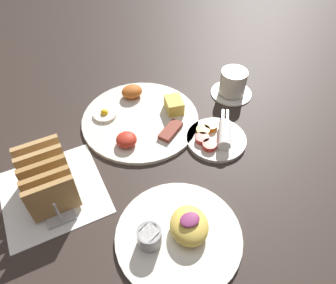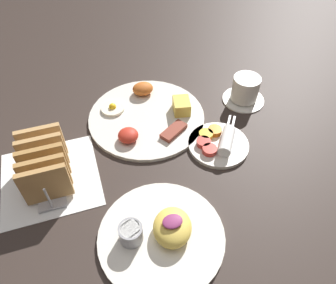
{
  "view_description": "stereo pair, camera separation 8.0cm",
  "coord_description": "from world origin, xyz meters",
  "px_view_note": "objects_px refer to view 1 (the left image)",
  "views": [
    {
      "loc": [
        -0.19,
        -0.43,
        0.62
      ],
      "look_at": [
        0.05,
        0.06,
        0.03
      ],
      "focal_mm": 35.0,
      "sensor_mm": 36.0,
      "label": 1
    },
    {
      "loc": [
        -0.11,
        -0.46,
        0.62
      ],
      "look_at": [
        0.05,
        0.06,
        0.03
      ],
      "focal_mm": 35.0,
      "sensor_mm": 36.0,
      "label": 2
    }
  ],
  "objects_px": {
    "plate_foreground": "(179,233)",
    "coffee_cup": "(233,84)",
    "plate_condiments": "(216,137)",
    "toast_rack": "(47,179)",
    "plate_breakfast": "(141,117)"
  },
  "relations": [
    {
      "from": "plate_breakfast",
      "to": "plate_condiments",
      "type": "relative_size",
      "value": 2.06
    },
    {
      "from": "plate_breakfast",
      "to": "plate_foreground",
      "type": "distance_m",
      "value": 0.36
    },
    {
      "from": "plate_condiments",
      "to": "plate_foreground",
      "type": "distance_m",
      "value": 0.29
    },
    {
      "from": "plate_foreground",
      "to": "coffee_cup",
      "type": "relative_size",
      "value": 2.14
    },
    {
      "from": "plate_condiments",
      "to": "plate_foreground",
      "type": "bearing_deg",
      "value": -137.46
    },
    {
      "from": "plate_foreground",
      "to": "coffee_cup",
      "type": "bearing_deg",
      "value": 43.5
    },
    {
      "from": "plate_foreground",
      "to": "coffee_cup",
      "type": "height_order",
      "value": "coffee_cup"
    },
    {
      "from": "toast_rack",
      "to": "plate_breakfast",
      "type": "bearing_deg",
      "value": 25.83
    },
    {
      "from": "plate_condiments",
      "to": "toast_rack",
      "type": "bearing_deg",
      "value": 176.37
    },
    {
      "from": "plate_breakfast",
      "to": "toast_rack",
      "type": "bearing_deg",
      "value": -154.17
    },
    {
      "from": "plate_condiments",
      "to": "coffee_cup",
      "type": "bearing_deg",
      "value": 44.87
    },
    {
      "from": "toast_rack",
      "to": "coffee_cup",
      "type": "relative_size",
      "value": 1.5
    },
    {
      "from": "plate_condiments",
      "to": "coffee_cup",
      "type": "xyz_separation_m",
      "value": [
        0.14,
        0.14,
        0.02
      ]
    },
    {
      "from": "plate_condiments",
      "to": "plate_foreground",
      "type": "xyz_separation_m",
      "value": [
        -0.21,
        -0.19,
        0.0
      ]
    },
    {
      "from": "plate_condiments",
      "to": "plate_foreground",
      "type": "height_order",
      "value": "plate_foreground"
    }
  ]
}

